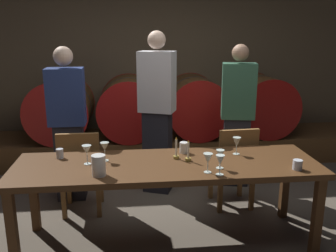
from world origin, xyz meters
name	(u,v)px	position (x,y,z in m)	size (l,w,h in m)	color
ground_plane	(183,234)	(0.00, 0.00, 0.00)	(9.08, 9.08, 0.00)	brown
back_wall	(159,64)	(0.00, 2.64, 1.32)	(6.98, 0.24, 2.64)	brown
barrel_shelf	(163,146)	(0.00, 2.09, 0.18)	(6.29, 0.90, 0.36)	brown
wine_barrel_far_left	(61,108)	(-1.41, 2.09, 0.77)	(0.84, 0.92, 0.84)	brown
wine_barrel_center_left	(129,107)	(-0.48, 2.09, 0.77)	(0.84, 0.92, 0.84)	brown
wine_barrel_center_right	(195,106)	(0.46, 2.09, 0.77)	(0.84, 0.92, 0.84)	brown
wine_barrel_far_right	(261,104)	(1.43, 2.09, 0.77)	(0.84, 0.92, 0.84)	brown
dining_table	(167,171)	(-0.16, -0.10, 0.67)	(2.56, 0.77, 0.74)	#4C2D16
chair_left	(81,168)	(-0.96, 0.50, 0.49)	(0.40, 0.40, 0.88)	brown
chair_right	(234,164)	(0.60, 0.48, 0.49)	(0.43, 0.43, 0.88)	brown
guest_left	(68,124)	(-1.12, 0.88, 0.85)	(0.38, 0.24, 1.66)	black
guest_center	(157,112)	(-0.16, 0.98, 0.93)	(0.44, 0.36, 1.82)	black
guest_right	(237,115)	(0.79, 1.08, 0.85)	(0.42, 0.31, 1.67)	black
candle_left	(176,153)	(-0.07, 0.00, 0.79)	(0.05, 0.05, 0.20)	olive
candle_right	(188,155)	(0.03, -0.07, 0.79)	(0.05, 0.05, 0.19)	olive
pitcher	(99,165)	(-0.70, -0.32, 0.82)	(0.11, 0.11, 0.16)	white
wine_glass_far_left	(87,150)	(-0.82, -0.06, 0.86)	(0.08, 0.08, 0.16)	silver
wine_glass_left	(105,147)	(-0.68, 0.01, 0.86)	(0.08, 0.08, 0.16)	silver
wine_glass_center_left	(208,159)	(0.14, -0.34, 0.85)	(0.08, 0.08, 0.16)	silver
wine_glass_center_right	(220,161)	(0.22, -0.40, 0.85)	(0.07, 0.07, 0.16)	silver
wine_glass_right	(220,156)	(0.25, -0.26, 0.85)	(0.07, 0.07, 0.16)	silver
wine_glass_far_right	(237,143)	(0.48, 0.06, 0.85)	(0.07, 0.07, 0.16)	silver
cup_left	(60,154)	(-1.07, 0.12, 0.78)	(0.06, 0.06, 0.08)	silver
cup_center	(184,148)	(0.02, 0.15, 0.79)	(0.07, 0.07, 0.10)	white
cup_right	(298,165)	(0.87, -0.35, 0.78)	(0.08, 0.08, 0.08)	silver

